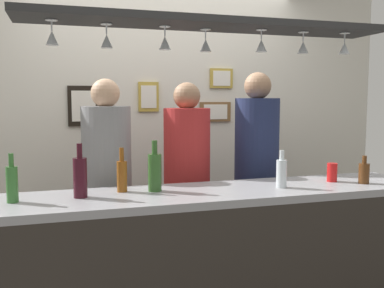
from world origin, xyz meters
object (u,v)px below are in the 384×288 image
object	(u,v)px
bottle_champagne_green	(155,171)
picture_frame_crest	(149,97)
bottle_beer_amber_tall	(122,175)
drink_can	(332,172)
bottle_beer_brown_stubby	(364,173)
bottle_soda_clear	(281,173)
person_middle_red_shirt	(187,173)
person_right_navy_shirt	(257,163)
bottle_wine_dark_red	(80,176)
person_left_grey_shirt	(107,175)
picture_frame_caricature	(84,106)
picture_frame_lower_pair	(215,112)
picture_frame_upper_small	(221,78)
bottle_beer_green_import	(12,183)

from	to	relation	value
bottle_champagne_green	picture_frame_crest	xyz separation A→B (m)	(0.23, 1.33, 0.44)
bottle_beer_amber_tall	drink_can	distance (m)	1.37
bottle_beer_brown_stubby	picture_frame_crest	distance (m)	1.91
bottle_soda_clear	person_middle_red_shirt	bearing A→B (deg)	120.41
bottle_soda_clear	picture_frame_crest	xyz separation A→B (m)	(-0.53, 1.45, 0.47)
person_right_navy_shirt	bottle_soda_clear	xyz separation A→B (m)	(-0.16, -0.69, 0.04)
bottle_wine_dark_red	picture_frame_crest	distance (m)	1.58
bottle_wine_dark_red	picture_frame_crest	size ratio (longest dim) A/B	1.15
person_left_grey_shirt	picture_frame_caricature	size ratio (longest dim) A/B	4.97
bottle_beer_brown_stubby	picture_frame_caricature	world-z (taller)	picture_frame_caricature
person_left_grey_shirt	bottle_beer_amber_tall	distance (m)	0.53
picture_frame_caricature	bottle_beer_brown_stubby	bearing A→B (deg)	-41.91
bottle_champagne_green	person_right_navy_shirt	bearing A→B (deg)	31.40
bottle_beer_brown_stubby	drink_can	size ratio (longest dim) A/B	1.48
person_middle_red_shirt	picture_frame_lower_pair	bearing A→B (deg)	56.98
picture_frame_upper_small	person_middle_red_shirt	bearing A→B (deg)	-125.98
bottle_champagne_green	picture_frame_crest	distance (m)	1.42
bottle_champagne_green	picture_frame_crest	size ratio (longest dim) A/B	1.15
bottle_soda_clear	bottle_beer_green_import	xyz separation A→B (m)	(-1.54, 0.06, 0.01)
person_right_navy_shirt	bottle_champagne_green	size ratio (longest dim) A/B	5.84
bottle_champagne_green	bottle_wine_dark_red	xyz separation A→B (m)	(-0.43, -0.04, -0.00)
person_right_navy_shirt	picture_frame_lower_pair	distance (m)	0.85
drink_can	bottle_soda_clear	bearing A→B (deg)	-169.45
picture_frame_upper_small	picture_frame_crest	bearing A→B (deg)	180.00
person_right_navy_shirt	person_middle_red_shirt	bearing A→B (deg)	180.00
picture_frame_crest	bottle_beer_green_import	bearing A→B (deg)	-125.97
bottle_beer_amber_tall	picture_frame_caricature	distance (m)	1.35
person_right_navy_shirt	picture_frame_lower_pair	size ratio (longest dim) A/B	5.84
bottle_beer_brown_stubby	picture_frame_lower_pair	bearing A→B (deg)	107.70
person_left_grey_shirt	picture_frame_lower_pair	bearing A→B (deg)	35.37
drink_can	picture_frame_upper_small	distance (m)	1.55
person_middle_red_shirt	drink_can	xyz separation A→B (m)	(0.82, -0.61, 0.06)
bottle_beer_amber_tall	picture_frame_lower_pair	bearing A→B (deg)	50.94
bottle_beer_brown_stubby	person_right_navy_shirt	bearing A→B (deg)	119.69
picture_frame_caricature	bottle_wine_dark_red	bearing A→B (deg)	-94.25
drink_can	picture_frame_upper_small	xyz separation A→B (m)	(-0.26, 1.37, 0.67)
bottle_beer_amber_tall	picture_frame_crest	xyz separation A→B (m)	(0.42, 1.29, 0.46)
bottle_wine_dark_red	picture_frame_upper_small	world-z (taller)	picture_frame_upper_small
bottle_beer_amber_tall	picture_frame_crest	distance (m)	1.43
person_right_navy_shirt	bottle_champagne_green	xyz separation A→B (m)	(-0.92, -0.56, 0.07)
drink_can	picture_frame_caricature	xyz separation A→B (m)	(-1.50, 1.37, 0.42)
bottle_champagne_green	picture_frame_lower_pair	world-z (taller)	picture_frame_lower_pair
drink_can	person_middle_red_shirt	bearing A→B (deg)	143.27
bottle_beer_green_import	picture_frame_lower_pair	xyz separation A→B (m)	(1.63, 1.39, 0.32)
drink_can	picture_frame_caricature	size ratio (longest dim) A/B	0.36
person_left_grey_shirt	bottle_beer_amber_tall	bearing A→B (deg)	-86.41
bottle_champagne_green	drink_can	world-z (taller)	bottle_champagne_green
person_left_grey_shirt	bottle_beer_brown_stubby	distance (m)	1.71
picture_frame_crest	bottle_beer_amber_tall	bearing A→B (deg)	-108.03
bottle_champagne_green	bottle_beer_green_import	bearing A→B (deg)	-175.61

